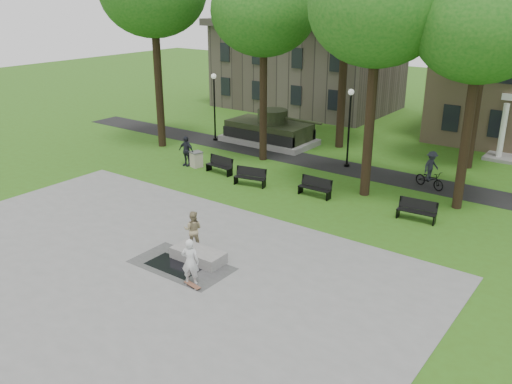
% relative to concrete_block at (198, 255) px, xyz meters
% --- Properties ---
extents(ground, '(120.00, 120.00, 0.00)m').
position_rel_concrete_block_xyz_m(ground, '(-1.49, 2.27, -0.24)').
color(ground, '#2E5514').
rests_on(ground, ground).
extents(plaza, '(22.00, 16.00, 0.02)m').
position_rel_concrete_block_xyz_m(plaza, '(-1.49, -2.73, -0.23)').
color(plaza, gray).
rests_on(plaza, ground).
extents(footpath, '(44.00, 2.60, 0.01)m').
position_rel_concrete_block_xyz_m(footpath, '(-1.49, 14.27, -0.24)').
color(footpath, black).
rests_on(footpath, ground).
extents(building_left, '(15.00, 10.00, 7.20)m').
position_rel_concrete_block_xyz_m(building_left, '(-12.49, 28.77, 3.35)').
color(building_left, '#4C443D').
rests_on(building_left, ground).
extents(tree_1, '(6.20, 6.20, 11.63)m').
position_rel_concrete_block_xyz_m(tree_1, '(-5.99, 12.77, 8.71)').
color(tree_1, black).
rests_on(tree_1, ground).
extents(tree_2, '(6.60, 6.60, 12.16)m').
position_rel_concrete_block_xyz_m(tree_2, '(2.01, 10.77, 9.07)').
color(tree_2, black).
rests_on(tree_2, ground).
extents(tree_3, '(6.00, 6.00, 11.19)m').
position_rel_concrete_block_xyz_m(tree_3, '(6.51, 11.77, 8.35)').
color(tree_3, black).
rests_on(tree_3, ground).
extents(lamp_left, '(0.36, 0.36, 4.73)m').
position_rel_concrete_block_xyz_m(lamp_left, '(-11.49, 14.57, 2.55)').
color(lamp_left, black).
rests_on(lamp_left, ground).
extents(lamp_mid, '(0.36, 0.36, 4.73)m').
position_rel_concrete_block_xyz_m(lamp_mid, '(-0.99, 14.57, 2.55)').
color(lamp_mid, black).
rests_on(lamp_mid, ground).
extents(tank_monument, '(7.45, 3.40, 2.40)m').
position_rel_concrete_block_xyz_m(tank_monument, '(-7.94, 16.27, 0.61)').
color(tank_monument, gray).
rests_on(tank_monument, ground).
extents(puddle, '(2.20, 1.20, 0.00)m').
position_rel_concrete_block_xyz_m(puddle, '(-0.47, -0.90, -0.22)').
color(puddle, black).
rests_on(puddle, plaza).
extents(concrete_block, '(2.22, 1.04, 0.45)m').
position_rel_concrete_block_xyz_m(concrete_block, '(0.00, 0.00, 0.00)').
color(concrete_block, gray).
rests_on(concrete_block, plaza).
extents(skateboard, '(0.80, 0.33, 0.07)m').
position_rel_concrete_block_xyz_m(skateboard, '(1.19, -1.65, -0.19)').
color(skateboard, brown).
rests_on(skateboard, plaza).
extents(skateboarder, '(0.77, 0.66, 1.78)m').
position_rel_concrete_block_xyz_m(skateboarder, '(1.01, -1.51, 0.67)').
color(skateboarder, silver).
rests_on(skateboarder, plaza).
extents(friend_watching, '(0.98, 0.92, 1.61)m').
position_rel_concrete_block_xyz_m(friend_watching, '(-0.96, 0.78, 0.58)').
color(friend_watching, '#93855F').
rests_on(friend_watching, plaza).
extents(pedestrian_walker, '(1.11, 0.51, 1.86)m').
position_rel_concrete_block_xyz_m(pedestrian_walker, '(-8.99, 8.92, 0.68)').
color(pedestrian_walker, '#21232D').
rests_on(pedestrian_walker, ground).
extents(cyclist, '(1.95, 1.23, 2.06)m').
position_rel_concrete_block_xyz_m(cyclist, '(4.40, 13.80, 0.60)').
color(cyclist, black).
rests_on(cyclist, ground).
extents(park_bench_0, '(1.83, 0.67, 1.00)m').
position_rel_concrete_block_xyz_m(park_bench_0, '(-6.41, 9.03, 0.28)').
color(park_bench_0, black).
rests_on(park_bench_0, ground).
extents(park_bench_1, '(1.85, 0.88, 1.00)m').
position_rel_concrete_block_xyz_m(park_bench_1, '(-3.67, 8.38, 0.28)').
color(park_bench_1, black).
rests_on(park_bench_1, ground).
extents(park_bench_2, '(1.80, 0.54, 1.00)m').
position_rel_concrete_block_xyz_m(park_bench_2, '(0.04, 9.03, 0.28)').
color(park_bench_2, black).
rests_on(park_bench_2, ground).
extents(park_bench_3, '(1.83, 0.68, 1.00)m').
position_rel_concrete_block_xyz_m(park_bench_3, '(5.48, 9.08, 0.28)').
color(park_bench_3, black).
rests_on(park_bench_3, ground).
extents(trash_bin, '(0.83, 0.83, 0.96)m').
position_rel_concrete_block_xyz_m(trash_bin, '(-8.34, 9.09, 0.24)').
color(trash_bin, '#BEB39C').
rests_on(trash_bin, ground).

